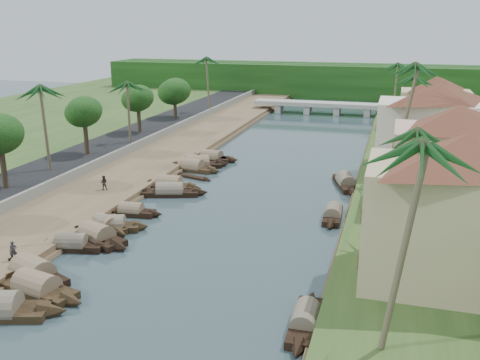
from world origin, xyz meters
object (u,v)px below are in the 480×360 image
(building_near, at_px, (461,209))
(person_near, at_px, (13,251))
(bridge, at_px, (323,105))
(sampan_1, at_px, (33,274))

(building_near, height_order, person_near, building_near)
(bridge, distance_m, building_near, 76.54)
(bridge, height_order, building_near, building_near)
(sampan_1, distance_m, person_near, 2.67)
(bridge, bearing_deg, building_near, -75.61)
(sampan_1, height_order, person_near, person_near)
(person_near, bearing_deg, building_near, -30.78)
(person_near, bearing_deg, sampan_1, -60.76)
(building_near, xyz_separation_m, person_near, (-31.16, -4.69, -4.83))
(building_near, relative_size, sampan_1, 1.71)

